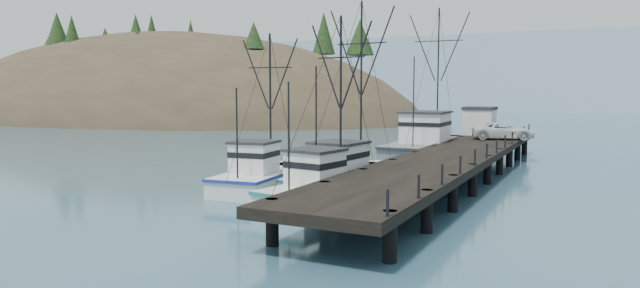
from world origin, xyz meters
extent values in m
plane|color=#2F566A|center=(0.00, 0.00, 0.00)|extent=(400.00, 400.00, 0.00)
cube|color=black|center=(14.00, 16.00, 1.75)|extent=(6.00, 44.00, 0.50)
cylinder|color=black|center=(11.40, -4.00, 1.00)|extent=(0.56, 0.56, 2.00)
cylinder|color=black|center=(16.60, -4.00, 1.00)|extent=(0.56, 0.56, 2.00)
cylinder|color=black|center=(11.40, 1.00, 1.00)|extent=(0.56, 0.56, 2.00)
cylinder|color=black|center=(16.60, 1.00, 1.00)|extent=(0.56, 0.56, 2.00)
cylinder|color=black|center=(11.40, 6.00, 1.00)|extent=(0.56, 0.56, 2.00)
cylinder|color=black|center=(16.60, 6.00, 1.00)|extent=(0.56, 0.56, 2.00)
cylinder|color=black|center=(11.40, 11.00, 1.00)|extent=(0.56, 0.56, 2.00)
cylinder|color=black|center=(16.60, 11.00, 1.00)|extent=(0.56, 0.56, 2.00)
cylinder|color=black|center=(11.40, 16.00, 1.00)|extent=(0.56, 0.56, 2.00)
cylinder|color=black|center=(16.60, 16.00, 1.00)|extent=(0.56, 0.56, 2.00)
cylinder|color=black|center=(11.40, 21.00, 1.00)|extent=(0.56, 0.56, 2.00)
cylinder|color=black|center=(16.60, 21.00, 1.00)|extent=(0.56, 0.56, 2.00)
cylinder|color=black|center=(11.40, 26.00, 1.00)|extent=(0.56, 0.56, 2.00)
cylinder|color=black|center=(16.60, 26.00, 1.00)|extent=(0.56, 0.56, 2.00)
cylinder|color=black|center=(11.40, 31.00, 1.00)|extent=(0.56, 0.56, 2.00)
cylinder|color=black|center=(16.60, 31.00, 1.00)|extent=(0.56, 0.56, 2.00)
cylinder|color=black|center=(11.40, 36.00, 1.00)|extent=(0.56, 0.56, 2.00)
cylinder|color=black|center=(16.60, 36.00, 1.00)|extent=(0.56, 0.56, 2.00)
ellipsoid|color=#382D1E|center=(-70.00, 78.00, -6.00)|extent=(132.00, 78.00, 51.00)
ellipsoid|color=black|center=(-75.00, 82.00, -2.00)|extent=(109.20, 62.40, 41.60)
ellipsoid|color=black|center=(-110.00, 70.00, -4.00)|extent=(57.60, 39.60, 32.40)
cube|color=beige|center=(-38.00, 56.00, 1.40)|extent=(4.00, 5.00, 2.80)
cube|color=beige|center=(-44.00, 60.00, 1.40)|extent=(4.00, 5.00, 2.80)
cube|color=beige|center=(-34.00, 62.00, 1.40)|extent=(4.00, 5.00, 2.80)
cube|color=#9EB2C6|center=(10.00, 170.00, 0.00)|extent=(360.00, 40.00, 26.00)
cube|color=silver|center=(-40.00, 185.00, 0.00)|extent=(180.00, 25.00, 18.00)
cube|color=silver|center=(-41.16, 50.30, 0.30)|extent=(1.00, 3.50, 0.90)
cylinder|color=black|center=(-41.16, 50.30, 3.20)|extent=(0.08, 0.08, 6.00)
cube|color=silver|center=(-44.71, 65.62, 0.30)|extent=(1.00, 3.50, 0.90)
cylinder|color=black|center=(-44.71, 65.62, 3.20)|extent=(0.08, 0.08, 6.00)
cube|color=silver|center=(-43.17, 50.96, 0.30)|extent=(1.00, 3.50, 0.90)
cylinder|color=black|center=(-43.17, 50.96, 3.20)|extent=(0.08, 0.08, 6.00)
cube|color=silver|center=(-32.77, 61.61, 0.30)|extent=(1.00, 3.50, 0.90)
cylinder|color=black|center=(-32.77, 61.61, 3.20)|extent=(0.08, 0.08, 6.00)
cube|color=silver|center=(-33.93, 61.63, 0.30)|extent=(1.00, 3.50, 0.90)
cylinder|color=black|center=(-33.93, 61.63, 3.20)|extent=(0.08, 0.08, 6.00)
cube|color=silver|center=(-40.55, 57.08, 0.30)|extent=(1.00, 3.50, 0.90)
cylinder|color=black|center=(-40.55, 57.08, 3.20)|extent=(0.08, 0.08, 6.00)
cube|color=silver|center=(-37.33, 54.70, 0.30)|extent=(1.00, 3.50, 0.90)
cylinder|color=black|center=(-37.33, 54.70, 3.20)|extent=(0.08, 0.08, 6.00)
cube|color=silver|center=(-28.28, 54.91, 0.30)|extent=(1.00, 3.50, 0.90)
cylinder|color=black|center=(-28.28, 54.91, 3.20)|extent=(0.08, 0.08, 6.00)
cube|color=silver|center=(-32.05, 58.31, 0.30)|extent=(1.00, 3.50, 0.90)
cylinder|color=black|center=(-32.05, 58.31, 3.20)|extent=(0.08, 0.08, 6.00)
cube|color=silver|center=(-40.55, 56.89, 0.30)|extent=(1.00, 3.50, 0.90)
cylinder|color=black|center=(-40.55, 56.89, 3.20)|extent=(0.08, 0.08, 6.00)
cube|color=silver|center=(9.73, 4.73, 0.45)|extent=(4.86, 9.41, 1.60)
cube|color=silver|center=(10.43, 9.16, 0.45)|extent=(3.46, 3.46, 1.60)
cube|color=#1C736D|center=(9.73, 4.73, 1.15)|extent=(4.97, 9.64, 0.18)
cube|color=silver|center=(9.55, 3.59, 2.20)|extent=(2.82, 2.88, 1.90)
cube|color=#26262B|center=(9.55, 3.59, 3.23)|extent=(3.06, 3.14, 0.16)
cylinder|color=black|center=(9.94, 6.09, 6.00)|extent=(0.14, 0.14, 9.50)
cylinder|color=black|center=(9.18, 1.32, 4.10)|extent=(0.10, 0.10, 5.70)
cube|color=silver|center=(3.80, 7.23, 0.45)|extent=(4.40, 8.98, 1.60)
cube|color=silver|center=(3.33, 11.53, 0.45)|extent=(3.47, 3.47, 1.60)
cube|color=navy|center=(3.80, 7.23, 1.15)|extent=(4.50, 9.21, 0.18)
cube|color=silver|center=(3.92, 6.12, 2.20)|extent=(2.69, 2.69, 1.90)
cube|color=#26262B|center=(3.92, 6.12, 3.23)|extent=(2.92, 2.93, 0.16)
cylinder|color=black|center=(3.66, 8.55, 5.74)|extent=(0.14, 0.14, 8.98)
cylinder|color=black|center=(4.16, 3.92, 3.94)|extent=(0.10, 0.10, 5.39)
cube|color=silver|center=(9.00, 9.49, 0.45)|extent=(4.95, 10.69, 1.60)
cube|color=silver|center=(9.50, 14.65, 0.45)|extent=(3.97, 3.97, 1.60)
cube|color=#154E57|center=(9.00, 9.49, 1.15)|extent=(5.05, 10.96, 0.18)
cube|color=silver|center=(8.88, 8.17, 2.20)|extent=(3.05, 3.17, 1.90)
cube|color=#26262B|center=(8.88, 8.17, 3.23)|extent=(3.32, 3.46, 0.16)
cylinder|color=black|center=(9.16, 11.08, 6.78)|extent=(0.14, 0.14, 11.06)
cylinder|color=black|center=(8.63, 5.53, 4.57)|extent=(0.10, 0.10, 6.64)
cube|color=slate|center=(9.48, 27.01, 0.75)|extent=(5.37, 14.87, 2.20)
cube|color=slate|center=(9.36, 34.40, 0.75)|extent=(5.14, 5.14, 2.20)
cube|color=#242329|center=(9.48, 27.01, 1.75)|extent=(5.48, 15.25, 0.18)
cube|color=silver|center=(9.51, 25.11, 3.15)|extent=(3.66, 4.23, 2.60)
cube|color=#26262B|center=(9.51, 25.11, 4.53)|extent=(3.97, 4.61, 0.16)
cylinder|color=black|center=(9.45, 29.29, 7.99)|extent=(0.14, 0.14, 12.27)
cylinder|color=black|center=(9.58, 21.32, 5.53)|extent=(0.10, 0.10, 7.36)
cube|color=silver|center=(12.50, 34.00, 3.25)|extent=(2.80, 3.00, 2.50)
cube|color=#26262B|center=(12.50, 34.00, 4.65)|extent=(3.00, 3.20, 0.30)
imported|color=silver|center=(15.50, 29.54, 2.77)|extent=(6.08, 4.15, 1.54)
imported|color=slate|center=(-12.90, 29.50, 0.00)|extent=(4.54, 5.63, 1.03)
camera|label=1|loc=(23.67, -24.05, 6.56)|focal=32.00mm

